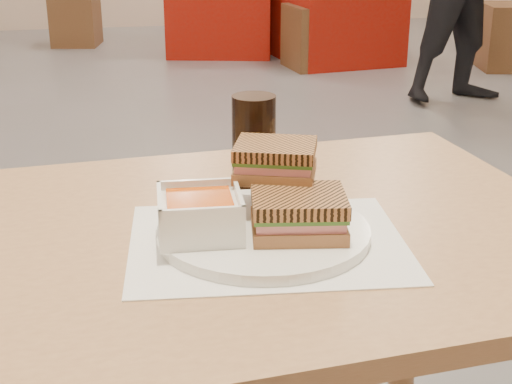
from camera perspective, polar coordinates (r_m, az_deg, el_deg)
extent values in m
cube|color=tan|center=(1.03, -7.38, -4.17)|extent=(1.25, 0.79, 0.03)
cylinder|color=tan|center=(1.61, 11.43, -9.51)|extent=(0.06, 0.06, 0.72)
cube|color=white|center=(0.99, 0.88, -3.87)|extent=(0.39, 0.32, 0.00)
cylinder|color=white|center=(1.00, 0.59, -3.08)|extent=(0.29, 0.29, 0.02)
cube|color=white|center=(0.97, -4.31, -2.02)|extent=(0.11, 0.11, 0.04)
cube|color=#D44D07|center=(0.96, -4.35, -0.64)|extent=(0.09, 0.09, 0.01)
cube|color=white|center=(0.97, -1.33, -0.29)|extent=(0.01, 0.11, 0.01)
cube|color=white|center=(0.96, -7.41, -0.59)|extent=(0.01, 0.11, 0.01)
cube|color=white|center=(1.01, -4.56, 0.62)|extent=(0.11, 0.01, 0.01)
cube|color=white|center=(0.91, -4.14, -1.61)|extent=(0.11, 0.01, 0.01)
cube|color=#A16B40|center=(0.98, 3.25, -2.64)|extent=(0.14, 0.12, 0.02)
cube|color=pink|center=(0.97, 3.27, -1.82)|extent=(0.13, 0.11, 0.01)
cube|color=#386B23|center=(0.97, 3.28, -1.33)|extent=(0.13, 0.12, 0.01)
cube|color=#9D6435|center=(0.97, 3.29, -0.66)|extent=(0.14, 0.12, 0.02)
cube|color=#A16B40|center=(1.03, 1.48, 1.59)|extent=(0.13, 0.12, 0.02)
cube|color=pink|center=(1.03, 1.49, 2.31)|extent=(0.12, 0.11, 0.01)
cube|color=#386B23|center=(1.03, 1.49, 2.74)|extent=(0.13, 0.12, 0.01)
cube|color=#9D6435|center=(1.02, 1.50, 3.32)|extent=(0.13, 0.12, 0.02)
cylinder|color=black|center=(1.17, -0.17, 3.87)|extent=(0.07, 0.07, 0.15)
cube|color=#9B0E05|center=(6.07, 6.28, 13.35)|extent=(0.92, 0.92, 0.73)
cube|color=#9B0E05|center=(6.45, -2.67, 13.95)|extent=(1.02, 1.02, 0.74)
cube|color=brown|center=(5.81, 4.63, 11.78)|extent=(0.47, 0.47, 0.47)
cube|color=brown|center=(6.07, 18.89, 11.20)|extent=(0.51, 0.51, 0.48)
cube|color=brown|center=(6.96, -13.65, 12.66)|extent=(0.46, 0.46, 0.44)
cube|color=brown|center=(6.83, -2.22, 13.10)|extent=(0.51, 0.51, 0.44)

